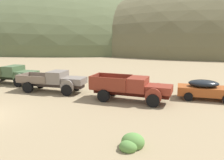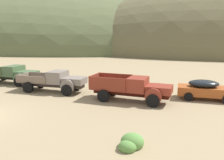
# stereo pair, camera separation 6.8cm
# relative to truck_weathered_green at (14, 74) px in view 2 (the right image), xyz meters

# --- Properties ---
(hill_far_left) EXTENTS (115.46, 79.46, 39.48)m
(hill_far_left) POSITION_rel_truck_weathered_green_xyz_m (-18.97, 65.61, -0.99)
(hill_far_left) COLOR #56603D
(hill_far_left) RESTS_ON ground
(hill_distant) EXTENTS (95.18, 55.90, 37.48)m
(hill_distant) POSITION_rel_truck_weathered_green_xyz_m (34.85, 51.62, -0.99)
(hill_distant) COLOR brown
(hill_distant) RESTS_ON ground
(truck_weathered_green) EXTENTS (6.43, 3.11, 1.89)m
(truck_weathered_green) POSITION_rel_truck_weathered_green_xyz_m (0.00, 0.00, 0.00)
(truck_weathered_green) COLOR #232B1B
(truck_weathered_green) RESTS_ON ground
(truck_primer_gray) EXTENTS (6.33, 2.78, 1.89)m
(truck_primer_gray) POSITION_rel_truck_weathered_green_xyz_m (5.87, -2.62, -0.00)
(truck_primer_gray) COLOR #3D322D
(truck_primer_gray) RESTS_ON ground
(truck_rust_red) EXTENTS (6.46, 3.18, 1.91)m
(truck_rust_red) POSITION_rel_truck_weathered_green_xyz_m (13.02, -4.51, 0.02)
(truck_rust_red) COLOR #42140D
(truck_rust_red) RESTS_ON ground
(car_oxide_orange) EXTENTS (4.85, 2.32, 1.57)m
(car_oxide_orange) POSITION_rel_truck_weathered_green_xyz_m (18.65, -3.05, -0.18)
(car_oxide_orange) COLOR #A34C1E
(car_oxide_orange) RESTS_ON ground
(bush_near_barrel) EXTENTS (0.74, 0.77, 0.64)m
(bush_near_barrel) POSITION_rel_truck_weathered_green_xyz_m (2.10, 2.16, -0.83)
(bush_near_barrel) COLOR olive
(bush_near_barrel) RESTS_ON ground
(bush_lone_scrub) EXTENTS (1.14, 1.26, 0.82)m
(bush_lone_scrub) POSITION_rel_truck_weathered_green_xyz_m (13.33, -12.07, -0.79)
(bush_lone_scrub) COLOR #5B8E42
(bush_lone_scrub) RESTS_ON ground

